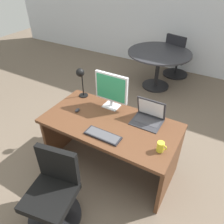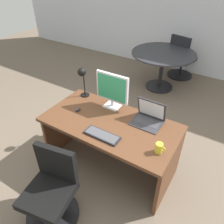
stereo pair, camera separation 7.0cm
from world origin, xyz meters
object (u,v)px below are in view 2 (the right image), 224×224
mouse (78,109)px  meeting_table (162,62)px  desk (112,133)px  office_chair (52,193)px  coffee_mug (159,148)px  monitor (112,89)px  laptop (149,115)px  keyboard (102,135)px  meeting_chair_near (181,61)px  desk_lamp (82,76)px

mouse → meeting_table: size_ratio=0.06×
desk → office_chair: office_chair is taller
coffee_mug → meeting_table: coffee_mug is taller
monitor → meeting_table: size_ratio=0.37×
laptop → keyboard: 0.61m
mouse → meeting_chair_near: 3.07m
desk_lamp → coffee_mug: desk_lamp is taller
keyboard → desk: bearing=100.4°
mouse → desk_lamp: size_ratio=0.19×
keyboard → meeting_table: (-0.30, 2.56, -0.16)m
desk → laptop: (0.37, 0.22, 0.28)m
keyboard → coffee_mug: size_ratio=3.70×
laptop → office_chair: bearing=-114.2°
monitor → laptop: (0.52, -0.02, -0.18)m
meeting_table → meeting_chair_near: size_ratio=1.30×
desk → office_chair: bearing=-99.2°
laptop → coffee_mug: 0.51m
mouse → meeting_table: 2.35m
monitor → coffee_mug: (0.81, -0.43, -0.20)m
keyboard → coffee_mug: bearing=9.6°
desk → coffee_mug: (0.66, -0.19, 0.25)m
keyboard → office_chair: (-0.20, -0.63, -0.41)m
mouse → desk_lamp: 0.45m
keyboard → mouse: mouse is taller
keyboard → mouse: bearing=156.0°
laptop → desk_lamp: (-0.98, 0.03, 0.22)m
laptop → meeting_table: laptop is taller
keyboard → monitor: bearing=111.0°
desk → desk_lamp: bearing=157.8°
keyboard → coffee_mug: (0.60, 0.10, 0.04)m
desk_lamp → coffee_mug: (1.27, -0.44, -0.25)m
monitor → coffee_mug: bearing=-28.1°
desk → meeting_table: (-0.25, 2.27, 0.05)m
laptop → office_chair: 1.35m
desk_lamp → meeting_chair_near: desk_lamp is taller
coffee_mug → mouse: bearing=173.5°
meeting_table → keyboard: bearing=-83.2°
monitor → desk_lamp: bearing=179.1°
desk → coffee_mug: 0.73m
mouse → monitor: bearing=44.4°
monitor → meeting_table: (-0.10, 2.03, -0.40)m
desk → office_chair: (-0.15, -0.92, -0.20)m
desk → monitor: size_ratio=3.49×
keyboard → meeting_table: 2.59m
laptop → meeting_table: bearing=106.8°
office_chair → coffee_mug: bearing=42.3°
desk → coffee_mug: coffee_mug is taller
desk → keyboard: size_ratio=3.95×
desk → laptop: laptop is taller
desk_lamp → coffee_mug: bearing=-19.1°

